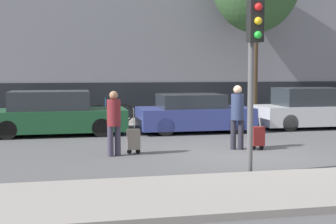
{
  "coord_description": "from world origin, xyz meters",
  "views": [
    {
      "loc": [
        -4.31,
        -11.13,
        2.13
      ],
      "look_at": [
        -1.56,
        1.8,
        0.95
      ],
      "focal_mm": 50.0,
      "sensor_mm": 36.0,
      "label": 1
    }
  ],
  "objects_px": {
    "parked_car_0": "(54,114)",
    "parked_bicycle": "(111,113)",
    "parked_car_1": "(194,114)",
    "trolley_right": "(258,136)",
    "parked_car_2": "(311,109)",
    "pedestrian_left": "(114,119)",
    "traffic_light": "(253,52)",
    "pedestrian_right": "(237,113)",
    "trolley_left": "(134,139)"
  },
  "relations": [
    {
      "from": "parked_car_0",
      "to": "pedestrian_right",
      "type": "distance_m",
      "value": 6.34
    },
    {
      "from": "trolley_left",
      "to": "parked_bicycle",
      "type": "relative_size",
      "value": 0.66
    },
    {
      "from": "parked_car_0",
      "to": "trolley_left",
      "type": "xyz_separation_m",
      "value": [
        2.09,
        -4.07,
        -0.3
      ]
    },
    {
      "from": "parked_car_2",
      "to": "traffic_light",
      "type": "relative_size",
      "value": 1.18
    },
    {
      "from": "parked_car_2",
      "to": "pedestrian_right",
      "type": "xyz_separation_m",
      "value": [
        -4.33,
        -3.91,
        0.3
      ]
    },
    {
      "from": "trolley_left",
      "to": "parked_car_2",
      "type": "bearing_deg",
      "value": 29.15
    },
    {
      "from": "parked_car_2",
      "to": "pedestrian_left",
      "type": "height_order",
      "value": "pedestrian_left"
    },
    {
      "from": "parked_car_0",
      "to": "parked_bicycle",
      "type": "xyz_separation_m",
      "value": [
        2.05,
        2.16,
        -0.18
      ]
    },
    {
      "from": "parked_car_0",
      "to": "trolley_left",
      "type": "bearing_deg",
      "value": -62.86
    },
    {
      "from": "parked_car_1",
      "to": "pedestrian_left",
      "type": "bearing_deg",
      "value": -127.88
    },
    {
      "from": "parked_car_1",
      "to": "trolley_left",
      "type": "relative_size",
      "value": 3.34
    },
    {
      "from": "parked_car_1",
      "to": "parked_car_0",
      "type": "bearing_deg",
      "value": 177.33
    },
    {
      "from": "trolley_left",
      "to": "pedestrian_right",
      "type": "relative_size",
      "value": 0.68
    },
    {
      "from": "parked_car_2",
      "to": "traffic_light",
      "type": "distance_m",
      "value": 8.85
    },
    {
      "from": "pedestrian_left",
      "to": "trolley_right",
      "type": "height_order",
      "value": "pedestrian_left"
    },
    {
      "from": "parked_car_0",
      "to": "parked_car_2",
      "type": "xyz_separation_m",
      "value": [
        9.24,
        -0.09,
        0.01
      ]
    },
    {
      "from": "parked_car_1",
      "to": "pedestrian_right",
      "type": "xyz_separation_m",
      "value": [
        0.19,
        -3.77,
        0.36
      ]
    },
    {
      "from": "parked_car_0",
      "to": "pedestrian_left",
      "type": "relative_size",
      "value": 2.84
    },
    {
      "from": "traffic_light",
      "to": "parked_car_2",
      "type": "bearing_deg",
      "value": 53.5
    },
    {
      "from": "parked_car_2",
      "to": "trolley_right",
      "type": "height_order",
      "value": "parked_car_2"
    },
    {
      "from": "parked_car_1",
      "to": "traffic_light",
      "type": "distance_m",
      "value": 7.11
    },
    {
      "from": "traffic_light",
      "to": "parked_bicycle",
      "type": "bearing_deg",
      "value": 102.45
    },
    {
      "from": "parked_car_2",
      "to": "pedestrian_right",
      "type": "height_order",
      "value": "pedestrian_right"
    },
    {
      "from": "parked_car_2",
      "to": "trolley_right",
      "type": "xyz_separation_m",
      "value": [
        -3.81,
        -4.1,
        -0.32
      ]
    },
    {
      "from": "parked_car_2",
      "to": "traffic_light",
      "type": "bearing_deg",
      "value": -126.5
    },
    {
      "from": "parked_car_1",
      "to": "trolley_right",
      "type": "xyz_separation_m",
      "value": [
        0.7,
        -3.96,
        -0.25
      ]
    },
    {
      "from": "trolley_right",
      "to": "trolley_left",
      "type": "bearing_deg",
      "value": 178.12
    },
    {
      "from": "parked_car_0",
      "to": "trolley_right",
      "type": "height_order",
      "value": "parked_car_0"
    },
    {
      "from": "parked_bicycle",
      "to": "parked_car_1",
      "type": "bearing_deg",
      "value": -41.71
    },
    {
      "from": "parked_car_2",
      "to": "trolley_left",
      "type": "xyz_separation_m",
      "value": [
        -7.15,
        -3.99,
        -0.31
      ]
    },
    {
      "from": "parked_car_2",
      "to": "parked_bicycle",
      "type": "distance_m",
      "value": 7.53
    },
    {
      "from": "parked_car_1",
      "to": "trolley_right",
      "type": "bearing_deg",
      "value": -79.92
    },
    {
      "from": "parked_car_0",
      "to": "parked_bicycle",
      "type": "relative_size",
      "value": 2.61
    },
    {
      "from": "pedestrian_left",
      "to": "trolley_left",
      "type": "height_order",
      "value": "pedestrian_left"
    },
    {
      "from": "parked_car_1",
      "to": "trolley_left",
      "type": "xyz_separation_m",
      "value": [
        -2.63,
        -3.85,
        -0.25
      ]
    },
    {
      "from": "pedestrian_right",
      "to": "trolley_right",
      "type": "distance_m",
      "value": 0.82
    },
    {
      "from": "pedestrian_left",
      "to": "trolley_left",
      "type": "bearing_deg",
      "value": 179.94
    },
    {
      "from": "parked_car_1",
      "to": "traffic_light",
      "type": "relative_size",
      "value": 1.12
    },
    {
      "from": "parked_car_0",
      "to": "traffic_light",
      "type": "bearing_deg",
      "value": -59.91
    },
    {
      "from": "trolley_left",
      "to": "traffic_light",
      "type": "relative_size",
      "value": 0.34
    },
    {
      "from": "parked_car_0",
      "to": "trolley_left",
      "type": "height_order",
      "value": "parked_car_0"
    },
    {
      "from": "parked_car_2",
      "to": "trolley_left",
      "type": "height_order",
      "value": "parked_car_2"
    },
    {
      "from": "parked_bicycle",
      "to": "pedestrian_left",
      "type": "bearing_deg",
      "value": -94.27
    },
    {
      "from": "parked_bicycle",
      "to": "trolley_right",
      "type": "bearing_deg",
      "value": -61.99
    },
    {
      "from": "parked_car_1",
      "to": "pedestrian_left",
      "type": "xyz_separation_m",
      "value": [
        -3.15,
        -4.05,
        0.29
      ]
    },
    {
      "from": "parked_car_0",
      "to": "parked_car_1",
      "type": "relative_size",
      "value": 1.18
    },
    {
      "from": "parked_car_2",
      "to": "trolley_right",
      "type": "distance_m",
      "value": 5.61
    },
    {
      "from": "pedestrian_left",
      "to": "parked_bicycle",
      "type": "bearing_deg",
      "value": -114.79
    },
    {
      "from": "trolley_right",
      "to": "traffic_light",
      "type": "height_order",
      "value": "traffic_light"
    },
    {
      "from": "parked_car_0",
      "to": "traffic_light",
      "type": "xyz_separation_m",
      "value": [
        4.09,
        -7.05,
        1.82
      ]
    }
  ]
}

